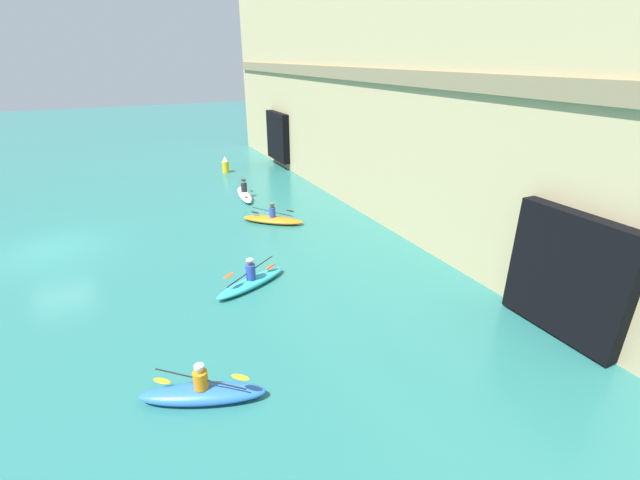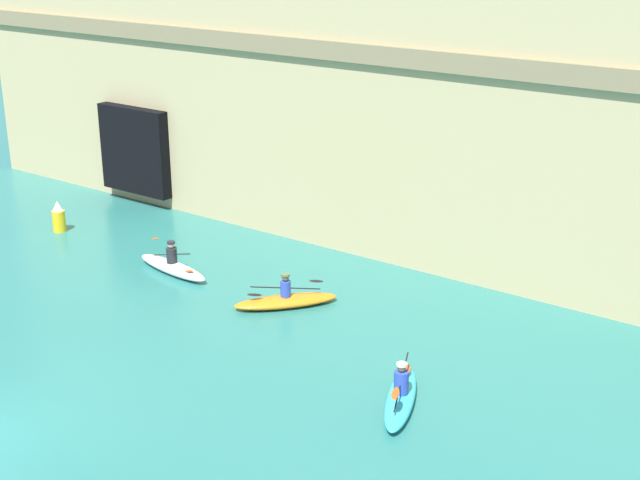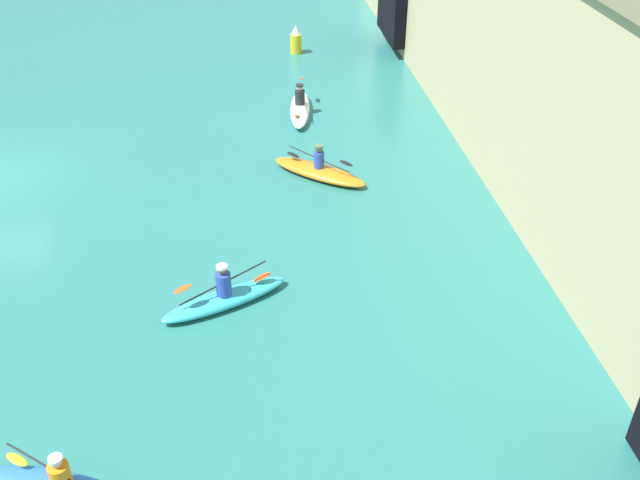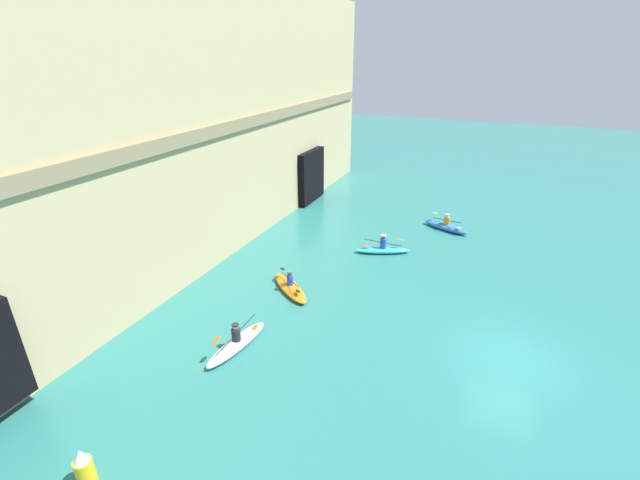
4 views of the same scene
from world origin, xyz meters
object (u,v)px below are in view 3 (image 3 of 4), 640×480
kayak_white (300,108)px  marker_buoy (296,40)px  kayak_orange (319,171)px  kayak_cyan (225,297)px

kayak_white → marker_buoy: marker_buoy is taller
kayak_orange → marker_buoy: 11.04m
marker_buoy → kayak_cyan: bearing=-11.2°
kayak_cyan → kayak_orange: 6.49m
kayak_white → kayak_cyan: kayak_cyan is taller
kayak_white → kayak_cyan: 10.84m
kayak_white → kayak_cyan: (10.46, -2.84, -0.01)m
kayak_white → kayak_cyan: size_ratio=1.07×
kayak_cyan → marker_buoy: size_ratio=2.61×
marker_buoy → kayak_orange: bearing=-2.2°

